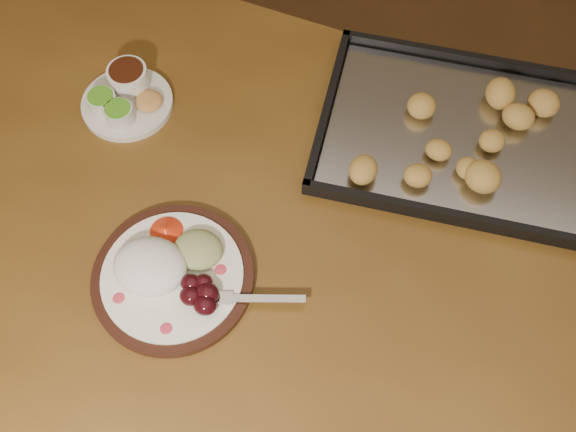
% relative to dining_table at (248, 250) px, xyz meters
% --- Properties ---
extents(ground, '(4.00, 4.00, 0.00)m').
position_rel_dining_table_xyz_m(ground, '(0.26, 0.07, -0.65)').
color(ground, brown).
rests_on(ground, ground).
extents(dining_table, '(1.60, 1.08, 0.75)m').
position_rel_dining_table_xyz_m(dining_table, '(0.00, 0.00, 0.00)').
color(dining_table, brown).
rests_on(dining_table, ground).
extents(dinner_plate, '(0.33, 0.25, 0.06)m').
position_rel_dining_table_xyz_m(dinner_plate, '(-0.08, -0.12, 0.12)').
color(dinner_plate, black).
rests_on(dinner_plate, dining_table).
extents(condiment_saucer, '(0.16, 0.16, 0.05)m').
position_rel_dining_table_xyz_m(condiment_saucer, '(-0.27, 0.18, 0.12)').
color(condiment_saucer, silver).
rests_on(condiment_saucer, dining_table).
extents(baking_tray, '(0.48, 0.36, 0.05)m').
position_rel_dining_table_xyz_m(baking_tray, '(0.30, 0.26, 0.11)').
color(baking_tray, black).
rests_on(baking_tray, dining_table).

